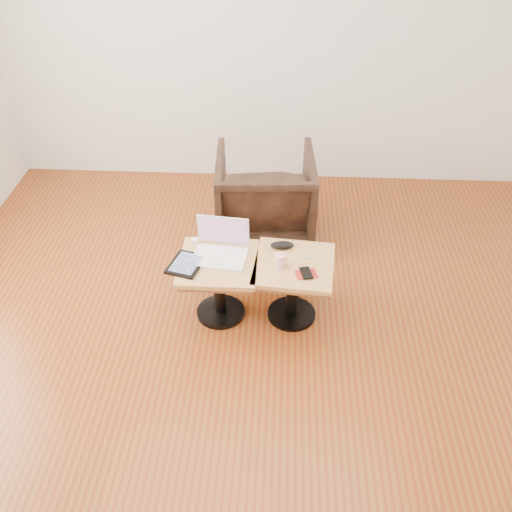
{
  "coord_description": "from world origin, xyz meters",
  "views": [
    {
      "loc": [
        0.12,
        -2.36,
        2.62
      ],
      "look_at": [
        -0.02,
        0.39,
        0.49
      ],
      "focal_mm": 40.0,
      "sensor_mm": 36.0,
      "label": 1
    }
  ],
  "objects_px": {
    "side_table_right": "(293,277)",
    "striped_cup": "(281,261)",
    "armchair": "(265,195)",
    "laptop": "(221,248)",
    "side_table_left": "(219,275)"
  },
  "relations": [
    {
      "from": "side_table_right",
      "to": "striped_cup",
      "type": "height_order",
      "value": "striped_cup"
    },
    {
      "from": "side_table_right",
      "to": "armchair",
      "type": "distance_m",
      "value": 0.97
    },
    {
      "from": "side_table_left",
      "to": "striped_cup",
      "type": "bearing_deg",
      "value": -5.0
    },
    {
      "from": "striped_cup",
      "to": "armchair",
      "type": "bearing_deg",
      "value": 97.62
    },
    {
      "from": "laptop",
      "to": "armchair",
      "type": "height_order",
      "value": "laptop"
    },
    {
      "from": "side_table_left",
      "to": "laptop",
      "type": "relative_size",
      "value": 1.36
    },
    {
      "from": "side_table_left",
      "to": "laptop",
      "type": "xyz_separation_m",
      "value": [
        0.01,
        0.07,
        0.16
      ]
    },
    {
      "from": "armchair",
      "to": "striped_cup",
      "type": "bearing_deg",
      "value": 94.19
    },
    {
      "from": "side_table_right",
      "to": "laptop",
      "type": "height_order",
      "value": "laptop"
    },
    {
      "from": "side_table_right",
      "to": "armchair",
      "type": "xyz_separation_m",
      "value": [
        -0.22,
        0.95,
        0.01
      ]
    },
    {
      "from": "side_table_right",
      "to": "striped_cup",
      "type": "xyz_separation_m",
      "value": [
        -0.08,
        -0.04,
        0.16
      ]
    },
    {
      "from": "laptop",
      "to": "armchair",
      "type": "bearing_deg",
      "value": 81.33
    },
    {
      "from": "side_table_right",
      "to": "laptop",
      "type": "bearing_deg",
      "value": 177.57
    },
    {
      "from": "side_table_left",
      "to": "laptop",
      "type": "height_order",
      "value": "laptop"
    },
    {
      "from": "side_table_left",
      "to": "laptop",
      "type": "bearing_deg",
      "value": 80.57
    }
  ]
}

